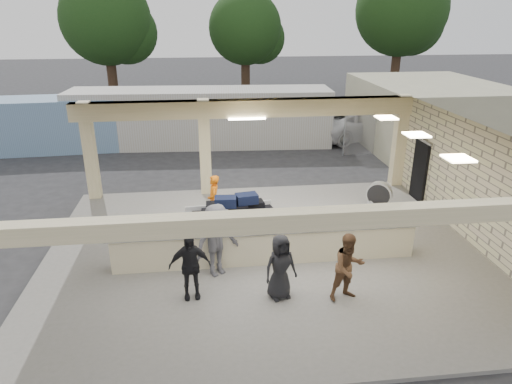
{
  "coord_description": "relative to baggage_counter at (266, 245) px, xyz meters",
  "views": [
    {
      "loc": [
        -1.52,
        -11.14,
        6.35
      ],
      "look_at": [
        -0.09,
        1.0,
        1.51
      ],
      "focal_mm": 32.0,
      "sensor_mm": 36.0,
      "label": 1
    }
  ],
  "objects": [
    {
      "name": "ground",
      "position": [
        0.0,
        0.5,
        -0.59
      ],
      "size": [
        120.0,
        120.0,
        0.0
      ],
      "primitive_type": "plane",
      "color": "#272729",
      "rests_on": "ground"
    },
    {
      "name": "pavilion",
      "position": [
        0.21,
        1.16,
        0.76
      ],
      "size": [
        12.01,
        10.0,
        3.55
      ],
      "color": "slate",
      "rests_on": "ground"
    },
    {
      "name": "baggage_counter",
      "position": [
        0.0,
        0.0,
        0.0
      ],
      "size": [
        8.2,
        0.58,
        0.98
      ],
      "color": "beige",
      "rests_on": "pavilion"
    },
    {
      "name": "luggage_cart",
      "position": [
        -0.83,
        1.01,
        0.32
      ],
      "size": [
        2.71,
        1.83,
        1.5
      ],
      "rotation": [
        0.0,
        0.0,
        0.1
      ],
      "color": "silver",
      "rests_on": "pavilion"
    },
    {
      "name": "drum_fan",
      "position": [
        4.29,
        3.06,
        0.02
      ],
      "size": [
        0.87,
        0.68,
        0.94
      ],
      "rotation": [
        0.0,
        0.0,
        -0.55
      ],
      "color": "silver",
      "rests_on": "pavilion"
    },
    {
      "name": "baggage_handler",
      "position": [
        -1.3,
        2.46,
        0.32
      ],
      "size": [
        0.32,
        0.59,
        1.61
      ],
      "primitive_type": "imported",
      "rotation": [
        0.0,
        0.0,
        4.71
      ],
      "color": "orange",
      "rests_on": "pavilion"
    },
    {
      "name": "passenger_a",
      "position": [
        1.63,
        -1.92,
        0.34
      ],
      "size": [
        0.86,
        0.53,
        1.65
      ],
      "primitive_type": "imported",
      "rotation": [
        0.0,
        0.0,
        0.24
      ],
      "color": "brown",
      "rests_on": "pavilion"
    },
    {
      "name": "passenger_b",
      "position": [
        -1.97,
        -1.44,
        0.34
      ],
      "size": [
        0.99,
        0.42,
        1.65
      ],
      "primitive_type": "imported",
      "rotation": [
        0.0,
        0.0,
        0.08
      ],
      "color": "black",
      "rests_on": "pavilion"
    },
    {
      "name": "passenger_c",
      "position": [
        -1.31,
        -0.51,
        0.47
      ],
      "size": [
        1.28,
        1.03,
        1.92
      ],
      "primitive_type": "imported",
      "rotation": [
        0.0,
        0.0,
        0.56
      ],
      "color": "#46464A",
      "rests_on": "pavilion"
    },
    {
      "name": "passenger_d",
      "position": [
        0.1,
        -1.67,
        0.31
      ],
      "size": [
        0.83,
        0.52,
        1.59
      ],
      "primitive_type": "imported",
      "rotation": [
        0.0,
        0.0,
        0.29
      ],
      "color": "black",
      "rests_on": "pavilion"
    },
    {
      "name": "car_white_a",
      "position": [
        6.73,
        12.57,
        0.18
      ],
      "size": [
        5.97,
        4.49,
        1.54
      ],
      "primitive_type": "imported",
      "rotation": [
        0.0,
        0.0,
        1.98
      ],
      "color": "silver",
      "rests_on": "ground"
    },
    {
      "name": "car_white_b",
      "position": [
        11.55,
        13.21,
        0.17
      ],
      "size": [
        5.04,
        2.64,
        1.51
      ],
      "primitive_type": "imported",
      "rotation": [
        0.0,
        0.0,
        1.38
      ],
      "color": "silver",
      "rests_on": "ground"
    },
    {
      "name": "car_dark",
      "position": [
        6.04,
        14.99,
        0.06
      ],
      "size": [
        3.92,
        1.56,
        1.29
      ],
      "primitive_type": "imported",
      "rotation": [
        0.0,
        0.0,
        1.52
      ],
      "color": "black",
      "rests_on": "ground"
    },
    {
      "name": "container_white",
      "position": [
        -1.62,
        12.22,
        0.81
      ],
      "size": [
        13.04,
        3.31,
        2.8
      ],
      "primitive_type": "cube",
      "rotation": [
        0.0,
        0.0,
        -0.06
      ],
      "color": "#BAB9B5",
      "rests_on": "ground"
    },
    {
      "name": "container_blue",
      "position": [
        -9.87,
        12.07,
        0.68
      ],
      "size": [
        9.83,
        2.9,
        2.53
      ],
      "primitive_type": "cube",
      "rotation": [
        0.0,
        0.0,
        0.06
      ],
      "color": "#6E91B1",
      "rests_on": "ground"
    },
    {
      "name": "fence",
      "position": [
        11.0,
        9.5,
        0.47
      ],
      "size": [
        12.06,
        0.06,
        2.03
      ],
      "color": "gray",
      "rests_on": "ground"
    },
    {
      "name": "tree_left",
      "position": [
        -7.68,
        24.66,
        5.0
      ],
      "size": [
        6.6,
        6.3,
        9.0
      ],
      "color": "#382619",
      "rests_on": "ground"
    },
    {
      "name": "tree_mid",
      "position": [
        2.32,
        26.66,
        4.38
      ],
      "size": [
        6.0,
        5.6,
        8.0
      ],
      "color": "#382619",
      "rests_on": "ground"
    },
    {
      "name": "tree_right",
      "position": [
        14.32,
        25.66,
        5.63
      ],
      "size": [
        7.2,
        7.0,
        10.0
      ],
      "color": "#382619",
      "rests_on": "ground"
    },
    {
      "name": "adjacent_building",
      "position": [
        9.5,
        10.5,
        1.01
      ],
      "size": [
        6.0,
        8.0,
        3.2
      ],
      "primitive_type": "cube",
      "color": "#B0AC8C",
      "rests_on": "ground"
    }
  ]
}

